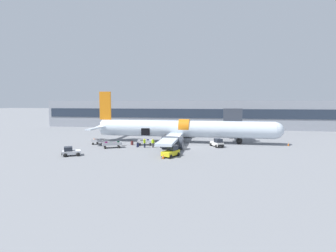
% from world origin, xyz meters
% --- Properties ---
extents(ground_plane, '(500.00, 500.00, 0.00)m').
position_xyz_m(ground_plane, '(0.00, 0.00, 0.00)').
color(ground_plane, slate).
extents(terminal_strip, '(94.78, 9.75, 8.34)m').
position_xyz_m(terminal_strip, '(0.00, 36.41, 4.17)').
color(terminal_strip, gray).
rests_on(terminal_strip, ground_plane).
extents(jet_bridge_stub, '(3.60, 11.92, 6.69)m').
position_xyz_m(jet_bridge_stub, '(8.79, 12.61, 4.99)').
color(jet_bridge_stub, '#4C4C51').
rests_on(jet_bridge_stub, ground_plane).
extents(airplane, '(37.36, 29.69, 10.09)m').
position_xyz_m(airplane, '(-1.06, 6.05, 2.60)').
color(airplane, silver).
rests_on(airplane, ground_plane).
extents(baggage_tug_lead, '(2.56, 3.19, 1.53)m').
position_xyz_m(baggage_tug_lead, '(5.80, 2.13, 0.65)').
color(baggage_tug_lead, silver).
rests_on(baggage_tug_lead, ground_plane).
extents(baggage_tug_mid, '(3.09, 2.77, 1.36)m').
position_xyz_m(baggage_tug_mid, '(-15.86, -9.46, 0.59)').
color(baggage_tug_mid, silver).
rests_on(baggage_tug_mid, ground_plane).
extents(baggage_tug_rear, '(2.61, 3.43, 1.62)m').
position_xyz_m(baggage_tug_rear, '(-0.98, -7.44, 0.70)').
color(baggage_tug_rear, yellow).
rests_on(baggage_tug_rear, ground_plane).
extents(baggage_cart_loading, '(3.76, 2.32, 1.08)m').
position_xyz_m(baggage_cart_loading, '(-7.37, 1.80, 0.49)').
color(baggage_cart_loading, silver).
rests_on(baggage_cart_loading, ground_plane).
extents(baggage_cart_queued, '(4.18, 2.88, 1.13)m').
position_xyz_m(baggage_cart_queued, '(-12.27, -2.01, 0.55)').
color(baggage_cart_queued, '#B7BABF').
rests_on(baggage_cart_queued, ground_plane).
extents(baggage_cart_empty, '(3.60, 2.11, 1.03)m').
position_xyz_m(baggage_cart_empty, '(-16.04, 0.94, 0.53)').
color(baggage_cart_empty, '#999BA0').
rests_on(baggage_cart_empty, ground_plane).
extents(ground_crew_loader_a, '(0.45, 0.59, 1.67)m').
position_xyz_m(ground_crew_loader_a, '(-6.80, -0.82, 0.88)').
color(ground_crew_loader_a, '#1E2338').
rests_on(ground_crew_loader_a, ground_plane).
extents(ground_crew_loader_b, '(0.55, 0.38, 1.59)m').
position_xyz_m(ground_crew_loader_b, '(-5.37, -0.45, 0.84)').
color(ground_crew_loader_b, '#2D2D33').
rests_on(ground_crew_loader_b, ground_plane).
extents(ground_crew_driver, '(0.49, 0.49, 1.55)m').
position_xyz_m(ground_crew_driver, '(-3.95, -0.56, 0.82)').
color(ground_crew_driver, '#2D2D33').
rests_on(ground_crew_driver, ground_plane).
extents(suitcase_on_tarmac_upright, '(0.53, 0.48, 0.85)m').
position_xyz_m(suitcase_on_tarmac_upright, '(-9.83, 1.48, 0.37)').
color(suitcase_on_tarmac_upright, '#4C1E1E').
rests_on(suitcase_on_tarmac_upright, ground_plane).
extents(suitcase_on_tarmac_spare, '(0.45, 0.37, 0.86)m').
position_xyz_m(suitcase_on_tarmac_spare, '(-8.08, -0.70, 0.38)').
color(suitcase_on_tarmac_spare, '#1E2347').
rests_on(suitcase_on_tarmac_spare, ground_plane).
extents(safety_cone_nose, '(0.44, 0.44, 0.63)m').
position_xyz_m(safety_cone_nose, '(18.65, 5.52, 0.29)').
color(safety_cone_nose, black).
rests_on(safety_cone_nose, ground_plane).
extents(safety_cone_engine_left, '(0.46, 0.46, 0.62)m').
position_xyz_m(safety_cone_engine_left, '(-1.85, -9.07, 0.29)').
color(safety_cone_engine_left, black).
rests_on(safety_cone_engine_left, ground_plane).
extents(safety_cone_wingtip, '(0.48, 0.48, 0.69)m').
position_xyz_m(safety_cone_wingtip, '(-0.67, -1.14, 0.32)').
color(safety_cone_wingtip, black).
rests_on(safety_cone_wingtip, ground_plane).
extents(safety_cone_tail, '(0.59, 0.59, 0.62)m').
position_xyz_m(safety_cone_tail, '(-18.97, 4.76, 0.29)').
color(safety_cone_tail, black).
rests_on(safety_cone_tail, ground_plane).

